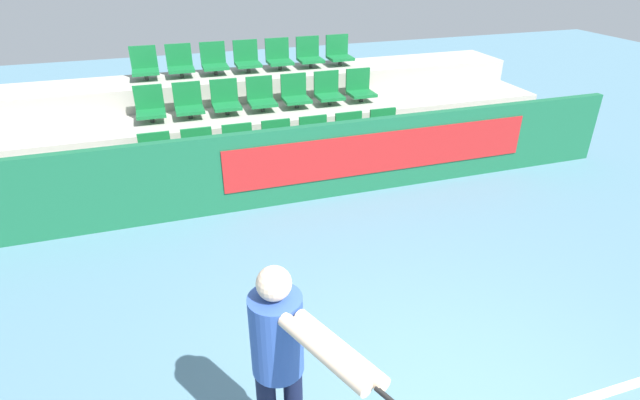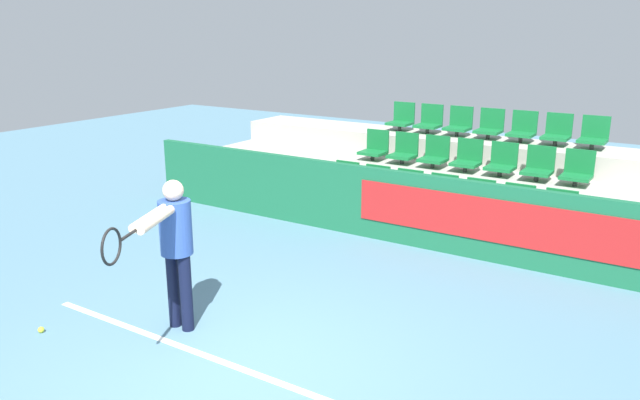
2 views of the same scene
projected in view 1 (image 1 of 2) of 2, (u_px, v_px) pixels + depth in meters
barrier_wall at (295, 165)px, 6.86m from camera, size 10.34×0.14×1.10m
bleacher_tier_front at (281, 171)px, 7.54m from camera, size 9.94×1.09×0.39m
bleacher_tier_middle at (265, 135)px, 8.36m from camera, size 9.94×1.09×0.79m
bleacher_tier_back at (251, 105)px, 9.18m from camera, size 9.94×1.09×1.18m
stadium_chair_0 at (157, 157)px, 6.97m from camera, size 0.44×0.42×0.54m
stadium_chair_1 at (199, 152)px, 7.13m from camera, size 0.44×0.42×0.54m
stadium_chair_2 at (239, 147)px, 7.29m from camera, size 0.44×0.42×0.54m
stadium_chair_3 at (278, 142)px, 7.45m from camera, size 0.44×0.42×0.54m
stadium_chair_4 at (315, 138)px, 7.61m from camera, size 0.44×0.42×0.54m
stadium_chair_5 at (351, 134)px, 7.77m from camera, size 0.44×0.42×0.54m
stadium_chair_6 at (385, 130)px, 7.94m from camera, size 0.44×0.42×0.54m
stadium_chair_7 at (150, 107)px, 7.70m from camera, size 0.44×0.42×0.54m
stadium_chair_8 at (189, 104)px, 7.86m from camera, size 0.44×0.42×0.54m
stadium_chair_9 at (226, 100)px, 8.02m from camera, size 0.44×0.42×0.54m
stadium_chair_10 at (261, 97)px, 8.18m from camera, size 0.44×0.42×0.54m
stadium_chair_11 at (295, 94)px, 8.34m from camera, size 0.44×0.42×0.54m
stadium_chair_12 at (328, 91)px, 8.50m from camera, size 0.44×0.42×0.54m
stadium_chair_13 at (360, 88)px, 8.66m from camera, size 0.44×0.42×0.54m
stadium_chair_14 at (145, 66)px, 8.43m from camera, size 0.44×0.42×0.54m
stadium_chair_15 at (180, 64)px, 8.59m from camera, size 0.44×0.42×0.54m
stadium_chair_16 at (214, 61)px, 8.75m from camera, size 0.44×0.42×0.54m
stadium_chair_17 at (247, 59)px, 8.91m from camera, size 0.44×0.42×0.54m
stadium_chair_18 at (279, 57)px, 9.07m from camera, size 0.44×0.42×0.54m
stadium_chair_19 at (309, 55)px, 9.23m from camera, size 0.44×0.42×0.54m
stadium_chair_20 at (339, 53)px, 9.39m from camera, size 0.44×0.42×0.54m
tennis_player at (284, 355)px, 3.11m from camera, size 0.73×1.51×1.64m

